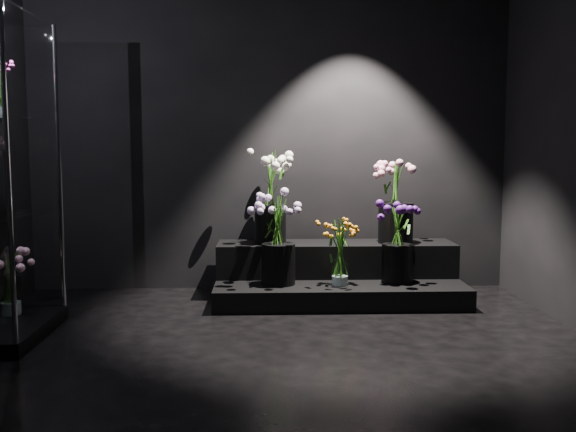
{
  "coord_description": "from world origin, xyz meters",
  "views": [
    {
      "loc": [
        -0.03,
        -3.42,
        1.2
      ],
      "look_at": [
        0.13,
        1.2,
        0.7
      ],
      "focal_mm": 40.0,
      "sensor_mm": 36.0,
      "label": 1
    }
  ],
  "objects": [
    {
      "name": "bouquet_cream_roses",
      "position": [
        0.0,
        1.71,
        0.85
      ],
      "size": [
        0.41,
        0.41,
        0.74
      ],
      "rotation": [
        0.0,
        0.0,
        -0.09
      ],
      "color": "black",
      "rests_on": "display_riser"
    },
    {
      "name": "bouquet_case_base_pink",
      "position": [
        -1.73,
        0.81,
        0.32
      ],
      "size": [
        0.41,
        0.41,
        0.43
      ],
      "rotation": [
        0.0,
        0.0,
        -0.39
      ],
      "color": "white",
      "rests_on": "display_case"
    },
    {
      "name": "wall_front",
      "position": [
        0.0,
        -2.0,
        1.4
      ],
      "size": [
        4.0,
        0.0,
        4.0
      ],
      "primitive_type": "plane",
      "rotation": [
        -1.57,
        0.0,
        0.0
      ],
      "color": "black",
      "rests_on": "floor"
    },
    {
      "name": "bouquet_purple",
      "position": [
        0.98,
        1.43,
        0.5
      ],
      "size": [
        0.38,
        0.38,
        0.61
      ],
      "rotation": [
        0.0,
        0.0,
        -0.24
      ],
      "color": "black",
      "rests_on": "display_riser"
    },
    {
      "name": "floor",
      "position": [
        0.0,
        0.0,
        0.0
      ],
      "size": [
        4.0,
        4.0,
        0.0
      ],
      "primitive_type": "plane",
      "color": "black",
      "rests_on": "ground"
    },
    {
      "name": "wall_back",
      "position": [
        0.0,
        2.0,
        1.4
      ],
      "size": [
        4.0,
        0.0,
        4.0
      ],
      "primitive_type": "plane",
      "rotation": [
        1.57,
        0.0,
        0.0
      ],
      "color": "black",
      "rests_on": "floor"
    },
    {
      "name": "bouquet_lilac",
      "position": [
        0.06,
        1.39,
        0.55
      ],
      "size": [
        0.37,
        0.37,
        0.68
      ],
      "rotation": [
        0.0,
        0.0,
        -0.0
      ],
      "color": "black",
      "rests_on": "display_riser"
    },
    {
      "name": "bouquet_orange_bells",
      "position": [
        0.53,
        1.33,
        0.42
      ],
      "size": [
        0.25,
        0.25,
        0.51
      ],
      "rotation": [
        0.0,
        0.0,
        -0.03
      ],
      "color": "white",
      "rests_on": "display_riser"
    },
    {
      "name": "display_riser",
      "position": [
        0.54,
        1.62,
        0.18
      ],
      "size": [
        1.92,
        0.85,
        0.43
      ],
      "color": "black",
      "rests_on": "floor"
    },
    {
      "name": "bouquet_pink_roses",
      "position": [
        1.02,
        1.7,
        0.78
      ],
      "size": [
        0.42,
        0.42,
        0.67
      ],
      "rotation": [
        0.0,
        0.0,
        -0.33
      ],
      "color": "black",
      "rests_on": "display_riser"
    }
  ]
}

